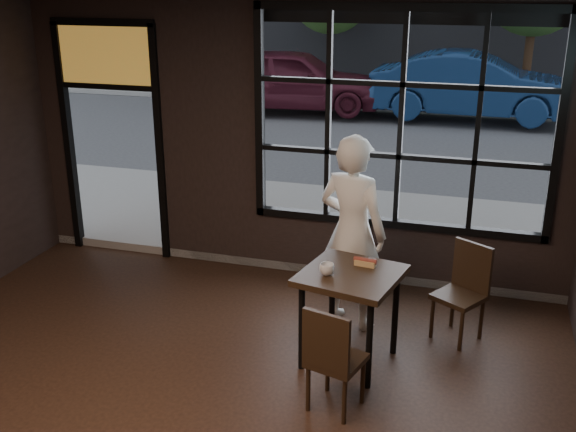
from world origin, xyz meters
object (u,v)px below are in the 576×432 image
(man, at_px, (352,232))
(navy_car, at_px, (473,86))
(cafe_table, at_px, (349,317))
(chair_near, at_px, (336,357))

(man, bearing_deg, navy_car, -76.09)
(cafe_table, height_order, man, man)
(cafe_table, height_order, navy_car, navy_car)
(man, xyz_separation_m, navy_car, (0.74, 9.98, -0.09))
(cafe_table, bearing_deg, navy_car, 98.62)
(chair_near, bearing_deg, cafe_table, -71.40)
(man, bearing_deg, chair_near, 115.24)
(cafe_table, bearing_deg, chair_near, -74.86)
(navy_car, bearing_deg, chair_near, 177.86)
(cafe_table, relative_size, chair_near, 0.95)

